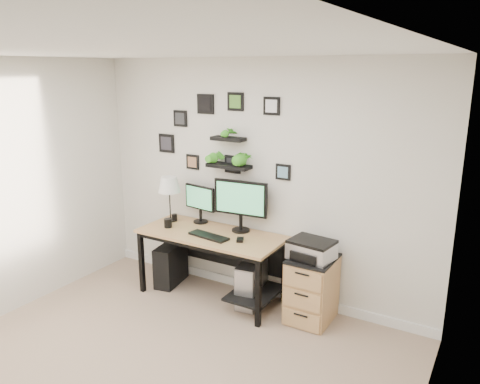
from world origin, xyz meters
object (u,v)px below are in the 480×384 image
Objects in this scene: printer at (312,249)px; monitor_left at (200,201)px; mug at (168,223)px; pc_tower_black at (171,264)px; table_lamp at (169,186)px; pc_tower_grey at (252,283)px; file_cabinet at (312,289)px; desk at (216,243)px; monitor_right at (241,202)px.

monitor_left is at bearing 173.35° from printer.
pc_tower_black is (-0.08, 0.12, -0.56)m from mug.
table_lamp is 1.03× the size of pc_tower_grey.
file_cabinet is at bearing -0.86° from table_lamp.
desk is 0.75m from pc_tower_black.
pc_tower_grey is (0.99, 0.16, -0.56)m from mug.
file_cabinet is (1.80, -0.03, -0.84)m from table_lamp.
printer reaches higher than file_cabinet.
monitor_left is at bearing 149.20° from desk.
pc_tower_black is 1.07m from pc_tower_grey.
mug is 0.21× the size of pc_tower_black.
pc_tower_black is 0.94× the size of pc_tower_grey.
pc_tower_grey is at bearing 179.48° from printer.
pc_tower_black is 1.82m from printer.
printer reaches higher than desk.
printer is (1.44, -0.17, -0.24)m from monitor_left.
pc_tower_grey is at bearing -32.02° from monitor_right.
monitor_right is at bearing 147.98° from pc_tower_grey.
pc_tower_black is (-0.30, -0.20, -0.77)m from monitor_left.
pc_tower_grey reaches higher than pc_tower_black.
monitor_right is 1.28× the size of pc_tower_black.
desk is 2.60× the size of monitor_right.
table_lamp is at bearing 177.78° from pc_tower_grey.
monitor_right reaches higher than mug.
pc_tower_black is at bearing 179.86° from desk.
monitor_left reaches higher than mug.
desk is 3.14× the size of pc_tower_grey.
mug is at bearing -57.97° from table_lamp.
pc_tower_grey is (0.77, -0.16, -0.77)m from monitor_left.
desk is at bearing -10.04° from pc_tower_black.
file_cabinet is at bearing -8.05° from pc_tower_black.
desk is 0.88m from table_lamp.
pc_tower_black is at bearing 124.06° from mug.
pc_tower_black is 0.72× the size of file_cabinet.
table_lamp reaches higher than pc_tower_grey.
mug is 0.20× the size of pc_tower_grey.
table_lamp is at bearing 179.14° from file_cabinet.
pc_tower_black is at bearing -178.15° from file_cabinet.
pc_tower_black is (-0.85, -0.18, -0.85)m from monitor_right.
table_lamp reaches higher than file_cabinet.
file_cabinet is (0.68, 0.02, 0.09)m from pc_tower_grey.
monitor_left reaches higher than pc_tower_grey.
monitor_left is 0.72× the size of monitor_right.
monitor_left is 0.86× the size of pc_tower_grey.
mug is (-0.77, -0.30, -0.29)m from monitor_right.
monitor_left reaches higher than pc_tower_black.
pc_tower_black is 1.76m from file_cabinet.
file_cabinet is at bearing 6.10° from mug.
monitor_right is 1.22m from pc_tower_black.
desk is at bearing -177.00° from file_cabinet.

